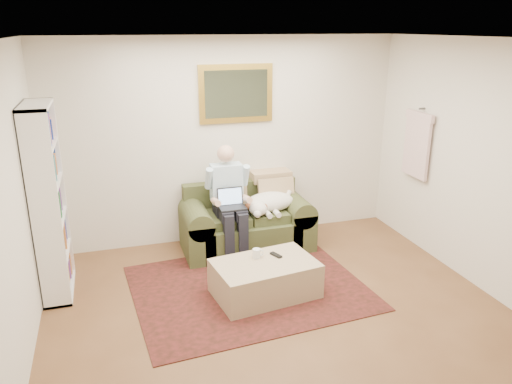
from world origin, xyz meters
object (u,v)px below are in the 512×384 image
sleeping_dog (270,202)px  coffee_mug (256,253)px  sofa (246,227)px  bookshelf (48,202)px  laptop (231,202)px  ottoman (265,279)px  seated_man (230,203)px

sleeping_dog → coffee_mug: size_ratio=6.61×
sofa → bookshelf: bearing=-168.3°
laptop → coffee_mug: bearing=-87.0°
bookshelf → coffee_mug: bearing=-17.1°
sofa → sleeping_dog: size_ratio=2.43×
coffee_mug → laptop: bearing=93.0°
sofa → ottoman: 1.22m
ottoman → bookshelf: (-2.08, 0.75, 0.81)m
bookshelf → sofa: bearing=11.7°
sleeping_dog → coffee_mug: 1.13m
bookshelf → seated_man: bearing=9.0°
laptop → coffee_mug: (0.05, -0.87, -0.28)m
seated_man → sleeping_dog: 0.54m
sleeping_dog → bookshelf: bookshelf is taller
sofa → ottoman: bearing=-96.7°
laptop → bookshelf: size_ratio=0.16×
sofa → coffee_mug: bearing=-100.2°
ottoman → coffee_mug: coffee_mug is taller
ottoman → sleeping_dog: bearing=69.2°
sofa → ottoman: (-0.14, -1.21, -0.09)m
laptop → ottoman: (0.10, -1.00, -0.52)m
bookshelf → laptop: bearing=7.2°
sleeping_dog → bookshelf: 2.56m
laptop → sleeping_dog: bearing=13.6°
laptop → bookshelf: bearing=-172.8°
sleeping_dog → ottoman: sleeping_dog is taller
sofa → laptop: laptop is taller
sleeping_dog → ottoman: bearing=-110.8°
sleeping_dog → ottoman: (-0.43, -1.13, -0.42)m
sofa → ottoman: sofa is taller
seated_man → coffee_mug: size_ratio=13.50×
ottoman → coffee_mug: bearing=112.2°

